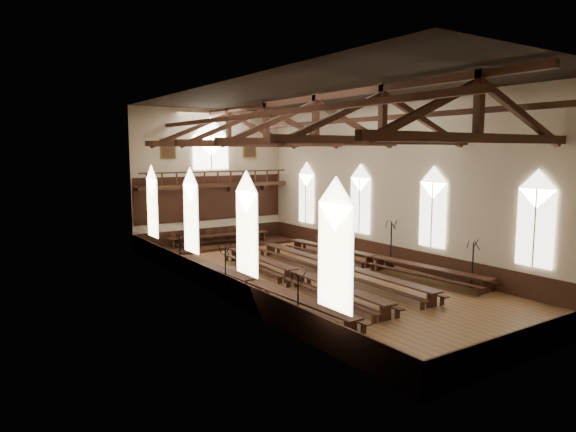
# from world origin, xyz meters

# --- Properties ---
(ground) EXTENTS (26.00, 26.00, 0.00)m
(ground) POSITION_xyz_m (0.00, 0.00, 0.00)
(ground) COLOR brown
(ground) RESTS_ON ground
(room_walls) EXTENTS (26.00, 26.00, 26.00)m
(room_walls) POSITION_xyz_m (0.00, 0.00, 6.46)
(room_walls) COLOR #B9AB8C
(room_walls) RESTS_ON ground
(wainscot_band) EXTENTS (12.00, 26.00, 1.20)m
(wainscot_band) POSITION_xyz_m (0.00, 0.00, 0.60)
(wainscot_band) COLOR black
(wainscot_band) RESTS_ON ground
(side_windows) EXTENTS (11.85, 19.80, 4.50)m
(side_windows) POSITION_xyz_m (-0.00, -0.00, 3.74)
(side_windows) COLOR white
(side_windows) RESTS_ON room_walls
(end_window) EXTENTS (2.80, 0.12, 3.80)m
(end_window) POSITION_xyz_m (0.00, 12.90, 7.22)
(end_window) COLOR white
(end_window) RESTS_ON room_walls
(minstrels_gallery) EXTENTS (11.80, 1.24, 3.70)m
(minstrels_gallery) POSITION_xyz_m (0.00, 12.66, 3.91)
(minstrels_gallery) COLOR #381B11
(minstrels_gallery) RESTS_ON room_walls
(portraits) EXTENTS (7.75, 0.09, 1.45)m
(portraits) POSITION_xyz_m (0.00, 12.90, 7.10)
(portraits) COLOR brown
(portraits) RESTS_ON room_walls
(roof_trusses) EXTENTS (11.70, 25.70, 2.80)m
(roof_trusses) POSITION_xyz_m (0.00, -0.00, 8.22)
(roof_trusses) COLOR #381B11
(roof_trusses) RESTS_ON room_walls
(refectory_row_a) EXTENTS (1.88, 14.63, 0.77)m
(refectory_row_a) POSITION_xyz_m (-4.63, -1.07, 0.56)
(refectory_row_a) COLOR #381B11
(refectory_row_a) RESTS_ON ground
(refectory_row_b) EXTENTS (1.80, 14.62, 0.77)m
(refectory_row_b) POSITION_xyz_m (-1.64, -0.42, 0.56)
(refectory_row_b) COLOR #381B11
(refectory_row_b) RESTS_ON ground
(refectory_row_c) EXTENTS (1.64, 14.58, 0.77)m
(refectory_row_c) POSITION_xyz_m (1.22, -0.26, 0.56)
(refectory_row_c) COLOR #381B11
(refectory_row_c) RESTS_ON ground
(refectory_row_d) EXTENTS (2.33, 14.85, 0.79)m
(refectory_row_d) POSITION_xyz_m (4.31, -0.16, 0.57)
(refectory_row_d) COLOR #381B11
(refectory_row_d) RESTS_ON ground
(dais) EXTENTS (11.40, 3.02, 0.20)m
(dais) POSITION_xyz_m (-0.17, 11.40, 0.10)
(dais) COLOR black
(dais) RESTS_ON ground
(high_table) EXTENTS (7.55, 1.67, 0.70)m
(high_table) POSITION_xyz_m (-0.17, 11.40, 0.80)
(high_table) COLOR #381B11
(high_table) RESTS_ON dais
(high_chairs) EXTENTS (6.76, 0.47, 1.01)m
(high_chairs) POSITION_xyz_m (-0.17, 12.14, 0.75)
(high_chairs) COLOR #381B11
(high_chairs) RESTS_ON dais
(candelabrum_left_near) EXTENTS (0.64, 0.72, 2.35)m
(candelabrum_left_near) POSITION_xyz_m (-5.55, -6.35, 0.71)
(candelabrum_left_near) COLOR black
(candelabrum_left_near) RESTS_ON ground
(candelabrum_left_mid) EXTENTS (0.75, 0.71, 2.47)m
(candelabrum_left_mid) POSITION_xyz_m (-5.55, -0.22, 0.75)
(candelabrum_left_mid) COLOR black
(candelabrum_left_mid) RESTS_ON ground
(candelabrum_left_far) EXTENTS (0.68, 0.69, 2.31)m
(candelabrum_left_far) POSITION_xyz_m (-5.55, 5.54, 0.70)
(candelabrum_left_far) COLOR black
(candelabrum_left_far) RESTS_ON ground
(candelabrum_right_near) EXTENTS (0.72, 0.74, 2.46)m
(candelabrum_right_near) POSITION_xyz_m (5.55, -6.01, 0.75)
(candelabrum_right_near) COLOR black
(candelabrum_right_near) RESTS_ON ground
(candelabrum_right_mid) EXTENTS (0.76, 0.87, 2.84)m
(candelabrum_right_mid) POSITION_xyz_m (5.55, -0.24, 0.86)
(candelabrum_right_mid) COLOR black
(candelabrum_right_mid) RESTS_ON ground
(candelabrum_right_far) EXTENTS (0.77, 0.81, 2.68)m
(candelabrum_right_far) POSITION_xyz_m (5.55, 4.50, 0.81)
(candelabrum_right_far) COLOR black
(candelabrum_right_far) RESTS_ON ground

